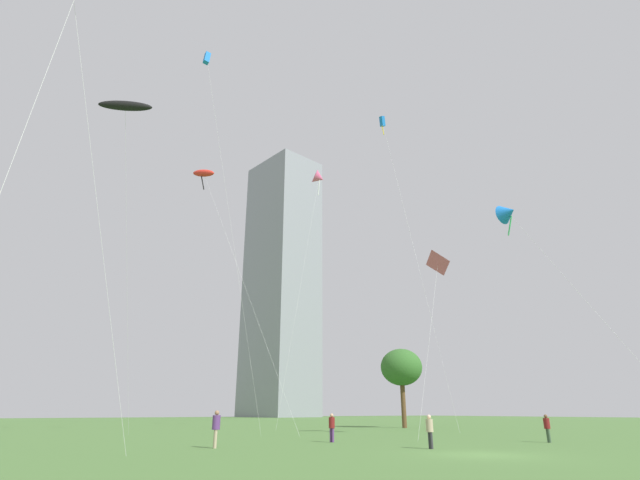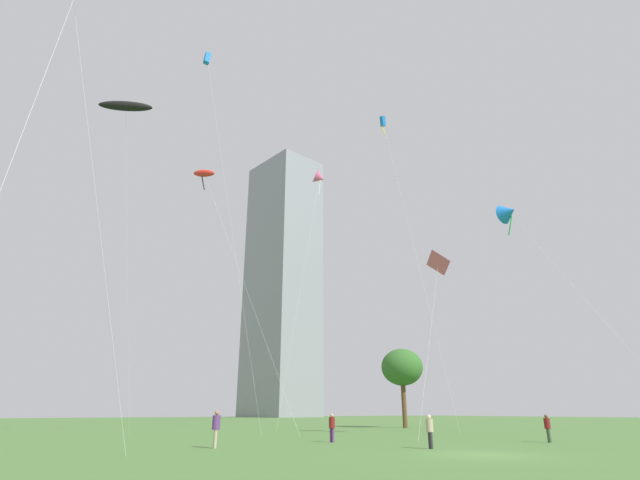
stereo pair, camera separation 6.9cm
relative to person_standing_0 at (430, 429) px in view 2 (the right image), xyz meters
The scene contains 14 objects.
ground 3.79m from the person_standing_0, 101.65° to the right, with size 280.00×280.00×0.00m, color #4C7538.
person_standing_0 is the anchor object (origin of this frame).
person_standing_1 9.44m from the person_standing_0, ahead, with size 0.34×0.34×1.55m.
person_standing_2 7.01m from the person_standing_0, 98.40° to the left, with size 0.36×0.36×1.60m.
person_standing_3 10.63m from the person_standing_0, 143.94° to the left, with size 0.39×0.39×1.77m.
kite_flying_0 18.55m from the person_standing_0, 37.18° to the left, with size 8.53×4.75×14.00m.
kite_flying_1 40.72m from the person_standing_0, 51.15° to the left, with size 0.82×7.72×35.13m.
kite_flying_2 35.44m from the person_standing_0, 114.84° to the left, with size 7.47×0.74×32.23m.
kite_flying_4 32.55m from the person_standing_0, 102.22° to the left, with size 6.67×10.75×24.23m.
kite_flying_5 29.28m from the person_standing_0, 135.28° to the left, with size 7.31×11.21×22.89m.
kite_flying_7 19.97m from the person_standing_0, 10.02° to the left, with size 1.63×9.86×17.09m.
kite_flying_8 42.83m from the person_standing_0, 66.59° to the left, with size 8.38×4.66×31.51m.
park_tree_1 31.46m from the person_standing_0, 49.08° to the left, with size 4.68×4.68×8.50m.
distant_highrise_0 138.94m from the person_standing_0, 64.29° to the left, with size 17.19×22.14×86.55m, color gray.
Camera 2 is at (-17.64, -14.33, 1.73)m, focal length 26.66 mm.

